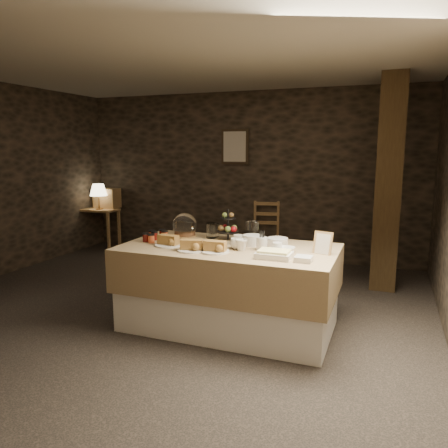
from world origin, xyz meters
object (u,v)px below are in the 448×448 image
(timber_column, at_px, (389,184))
(fruit_stand, at_px, (228,228))
(buffet_table, at_px, (228,281))
(chair, at_px, (267,234))
(table_lamp, at_px, (98,190))
(console_table, at_px, (99,216))
(wine_rack, at_px, (107,198))

(timber_column, xyz_separation_m, fruit_stand, (-1.49, -1.51, -0.37))
(buffet_table, bearing_deg, chair, 97.73)
(table_lamp, bearing_deg, chair, 6.59)
(chair, distance_m, timber_column, 2.14)
(table_lamp, height_order, timber_column, timber_column)
(fruit_stand, bearing_deg, table_lamp, 146.87)
(console_table, xyz_separation_m, wine_rack, (0.05, 0.18, 0.30))
(console_table, bearing_deg, table_lamp, -45.00)
(wine_rack, height_order, timber_column, timber_column)
(buffet_table, bearing_deg, timber_column, 52.75)
(buffet_table, height_order, chair, chair)
(table_lamp, distance_m, fruit_stand, 3.73)
(table_lamp, bearing_deg, console_table, 135.00)
(console_table, bearing_deg, chair, 5.51)
(wine_rack, relative_size, chair, 0.59)
(console_table, distance_m, chair, 2.94)
(buffet_table, distance_m, fruit_stand, 0.56)
(wine_rack, bearing_deg, chair, 2.03)
(buffet_table, bearing_deg, console_table, 144.02)
(table_lamp, bearing_deg, fruit_stand, -33.13)
(buffet_table, xyz_separation_m, chair, (-0.36, 2.67, -0.06))
(wine_rack, relative_size, timber_column, 0.16)
(console_table, relative_size, table_lamp, 1.59)
(timber_column, relative_size, fruit_stand, 8.29)
(table_lamp, xyz_separation_m, wine_rack, (-0.00, 0.23, -0.16))
(table_lamp, bearing_deg, buffet_table, -35.82)
(buffet_table, relative_size, chair, 2.87)
(buffet_table, xyz_separation_m, console_table, (-3.29, 2.39, 0.10))
(timber_column, bearing_deg, wine_rack, 170.72)
(console_table, distance_m, table_lamp, 0.46)
(chair, bearing_deg, buffet_table, -94.08)
(chair, xyz_separation_m, fruit_stand, (0.25, -2.37, 0.53))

